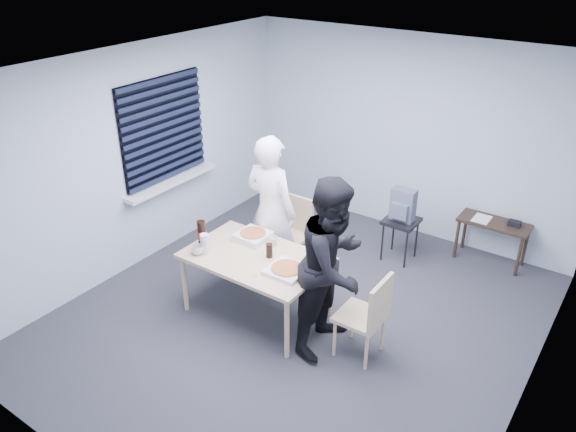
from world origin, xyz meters
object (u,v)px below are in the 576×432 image
Objects in this scene: person_white at (271,211)px; stool at (401,227)px; side_table at (493,228)px; mug_b at (273,241)px; person_black at (334,266)px; dining_table at (256,261)px; chair_far at (293,228)px; chair_right at (369,313)px; soda_bottle at (202,234)px; backpack at (403,205)px; mug_a at (197,250)px.

stool is (1.03, 1.27, -0.45)m from person_white.
person_white is at bearing -136.93° from side_table.
stool is 5.45× the size of mug_b.
side_table is at bearing -18.83° from person_black.
dining_table is 1.62× the size of chair_far.
chair_far reaches higher than side_table.
chair_right is (1.28, 0.05, -0.13)m from dining_table.
person_black is 1.50m from soda_bottle.
mug_a is at bearing -141.33° from backpack.
dining_table is at bearing 113.01° from person_white.
mug_b is (-1.27, 0.24, 0.24)m from chair_right.
soda_bottle is (-1.87, -0.20, 0.33)m from chair_right.
stool is (-0.12, 1.84, -0.45)m from person_black.
person_black reaches higher than mug_a.
chair_far and chair_right have the same top height.
chair_far reaches higher than stool.
soda_bottle is at bearing -107.77° from chair_far.
chair_far is 0.50× the size of person_black.
chair_right is 1.08× the size of side_table.
stool is (-0.51, 1.83, -0.08)m from chair_right.
person_white is 17.70× the size of mug_b.
person_white is 0.97m from mug_a.
chair_right is 0.50× the size of person_black.
side_table is 2.06× the size of backpack.
chair_right reaches higher than stool.
side_table is 1.14m from backpack.
mug_b is at bearing 48.66° from mug_a.
dining_table is 11.73× the size of mug_a.
chair_far is 1.33m from stool.
backpack reaches higher than chair_right.
person_white reaches higher than backpack.
mug_a is at bearing -102.65° from chair_far.
dining_table is 3.00m from side_table.
stool is 2.48m from soda_bottle.
backpack is at bearing 67.74° from dining_table.
chair_right is at bearing 6.09° from soda_bottle.
backpack is (-0.51, 1.82, 0.23)m from chair_right.
soda_bottle is at bearing 97.57° from person_black.
mug_b is (0.01, 0.29, 0.11)m from dining_table.
stool is (-0.94, -0.58, -0.03)m from side_table.
person_white reaches higher than chair_right.
mug_b is (0.27, -0.33, -0.14)m from person_white.
mug_a is at bearing -149.32° from dining_table.
mug_b is at bearing 129.48° from person_white.
chair_right reaches higher than mug_b.
backpack reaches higher than chair_far.
side_table is 1.11m from stool.
dining_table is 1.75× the size of side_table.
mug_a is (-1.80, -0.36, 0.24)m from chair_right.
chair_right is at bearing -10.70° from mug_b.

